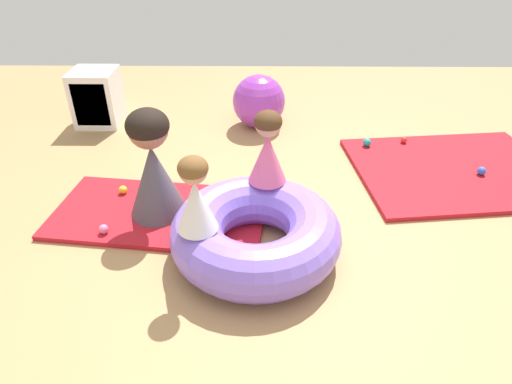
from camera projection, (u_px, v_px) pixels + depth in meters
ground_plane at (268, 246)px, 3.02m from camera, size 8.00×8.00×0.00m
gym_mat_near_right at (455, 170)px, 3.84m from camera, size 1.83×1.48×0.04m
gym_mat_near_left at (160, 213)px, 3.31m from camera, size 1.65×0.99×0.04m
inflatable_cushion at (256, 233)px, 2.87m from camera, size 1.11×1.11×0.35m
child_in_pink at (268, 148)px, 2.95m from camera, size 0.36×0.36×0.51m
child_in_white at (195, 195)px, 2.50m from camera, size 0.29×0.29×0.48m
adult_seated at (153, 165)px, 3.08m from camera, size 0.50×0.50×0.81m
play_ball_yellow at (123, 190)px, 3.48m from camera, size 0.07×0.07×0.07m
play_ball_blue at (482, 171)px, 3.72m from camera, size 0.07×0.07×0.07m
play_ball_pink at (104, 229)px, 3.06m from camera, size 0.07×0.07×0.07m
play_ball_teal at (367, 143)px, 4.16m from camera, size 0.08×0.08×0.08m
play_ball_red at (404, 140)px, 4.23m from camera, size 0.06×0.06×0.06m
exercise_ball_large at (259, 101)px, 4.52m from camera, size 0.54×0.54×0.54m
storage_cube at (96, 98)px, 4.56m from camera, size 0.44×0.44×0.56m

